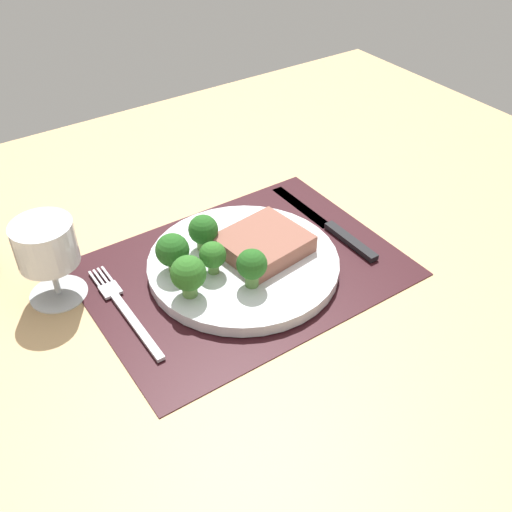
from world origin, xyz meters
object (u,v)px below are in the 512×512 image
Objects in this scene: fork at (125,309)px; knife at (330,226)px; plate at (243,264)px; steak at (265,245)px; wine_glass at (46,249)px.

fork is 0.83× the size of knife.
steak reaches higher than plate.
plate is at bearing 173.36° from steak.
knife reaches higher than fork.
wine_glass is (-5.63, 7.94, 6.90)cm from fork.
knife is at bearing -2.68° from fork.
plate reaches higher than knife.
plate is 15.68cm from knife.
wine_glass is at bearing 124.24° from fork.
fork is 32.39cm from knife.
fork is (-19.97, 1.80, -2.59)cm from steak.
steak is 20.22cm from fork.
steak is 12.69cm from knife.
steak is 0.47× the size of knife.
plate is 1.34× the size of fork.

